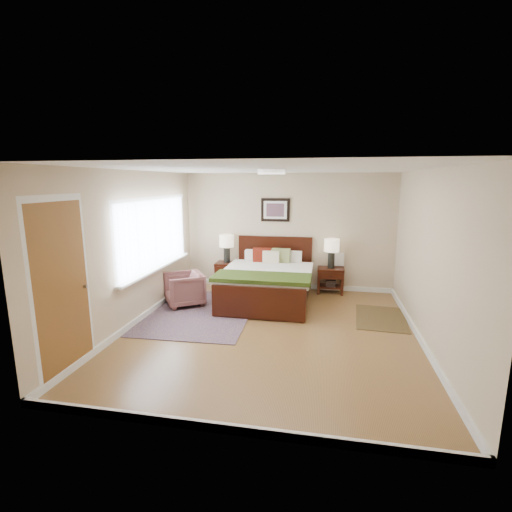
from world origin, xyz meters
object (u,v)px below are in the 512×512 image
at_px(bed, 268,275).
at_px(lamp_right, 332,248).
at_px(lamp_left, 227,244).
at_px(nightstand_left, 227,268).
at_px(rug_persian, 201,312).
at_px(nightstand_right, 330,277).
at_px(armchair, 184,289).

height_order(bed, lamp_right, lamp_right).
bearing_deg(lamp_left, nightstand_left, -90.00).
xyz_separation_m(lamp_right, rug_persian, (-2.29, -1.67, -0.95)).
bearing_deg(lamp_right, nightstand_right, -90.00).
relative_size(bed, lamp_right, 3.43).
bearing_deg(lamp_left, armchair, -110.16).
distance_m(bed, lamp_left, 1.39).
distance_m(nightstand_right, armchair, 3.04).
distance_m(lamp_right, armchair, 3.11).
relative_size(lamp_left, armchair, 0.89).
bearing_deg(nightstand_right, lamp_right, 90.00).
xyz_separation_m(nightstand_left, lamp_left, (0.00, 0.02, 0.54)).
bearing_deg(bed, lamp_left, 142.34).
bearing_deg(armchair, bed, 75.15).
height_order(bed, nightstand_left, bed).
height_order(nightstand_left, nightstand_right, nightstand_left).
bearing_deg(bed, armchair, -161.17).
relative_size(bed, rug_persian, 0.83).
distance_m(nightstand_right, lamp_right, 0.62).
bearing_deg(nightstand_right, armchair, -154.49).
distance_m(nightstand_left, lamp_right, 2.31).
bearing_deg(lamp_left, lamp_right, 0.00).
height_order(bed, nightstand_right, bed).
xyz_separation_m(nightstand_right, armchair, (-2.74, -1.31, -0.02)).
bearing_deg(bed, rug_persian, -140.99).
bearing_deg(lamp_right, armchair, -154.27).
height_order(lamp_left, armchair, lamp_left).
bearing_deg(nightstand_left, nightstand_right, 0.18).
xyz_separation_m(bed, rug_persian, (-1.07, -0.87, -0.51)).
distance_m(bed, armchair, 1.62).
relative_size(bed, armchair, 3.06).
bearing_deg(armchair, lamp_left, 126.15).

